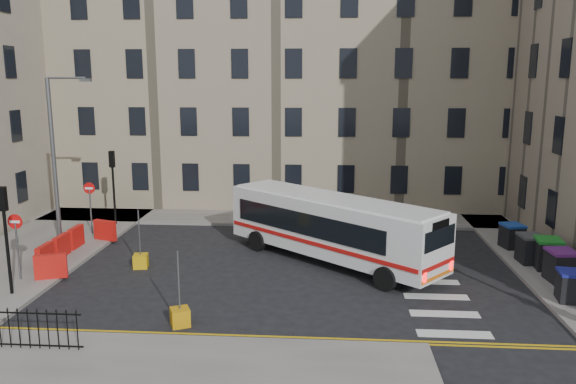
# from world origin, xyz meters

# --- Properties ---
(ground) EXTENTS (120.00, 120.00, 0.00)m
(ground) POSITION_xyz_m (0.00, 0.00, 0.00)
(ground) COLOR black
(ground) RESTS_ON ground
(pavement_north) EXTENTS (36.00, 3.20, 0.15)m
(pavement_north) POSITION_xyz_m (-6.00, 8.60, 0.07)
(pavement_north) COLOR slate
(pavement_north) RESTS_ON ground
(pavement_east) EXTENTS (2.40, 26.00, 0.15)m
(pavement_east) POSITION_xyz_m (9.00, 4.00, 0.07)
(pavement_east) COLOR slate
(pavement_east) RESTS_ON ground
(pavement_west) EXTENTS (6.00, 22.00, 0.15)m
(pavement_west) POSITION_xyz_m (-14.00, 1.00, 0.07)
(pavement_west) COLOR slate
(pavement_west) RESTS_ON ground
(terrace_north) EXTENTS (38.30, 10.80, 17.20)m
(terrace_north) POSITION_xyz_m (-7.00, 15.50, 8.62)
(terrace_north) COLOR gray
(terrace_north) RESTS_ON ground
(traffic_light_nw) EXTENTS (0.28, 0.22, 4.10)m
(traffic_light_nw) POSITION_xyz_m (-12.00, 6.50, 2.87)
(traffic_light_nw) COLOR black
(traffic_light_nw) RESTS_ON pavement_west
(traffic_light_sw) EXTENTS (0.28, 0.22, 4.10)m
(traffic_light_sw) POSITION_xyz_m (-12.00, -4.00, 2.87)
(traffic_light_sw) COLOR black
(traffic_light_sw) RESTS_ON pavement_west
(streetlamp) EXTENTS (0.50, 0.22, 8.14)m
(streetlamp) POSITION_xyz_m (-13.00, 2.00, 4.34)
(streetlamp) COLOR #595B5E
(streetlamp) RESTS_ON pavement_west
(no_entry_north) EXTENTS (0.60, 0.08, 3.00)m
(no_entry_north) POSITION_xyz_m (-12.50, 4.50, 2.08)
(no_entry_north) COLOR #595B5E
(no_entry_north) RESTS_ON pavement_west
(no_entry_south) EXTENTS (0.60, 0.08, 3.00)m
(no_entry_south) POSITION_xyz_m (-12.50, -2.50, 2.08)
(no_entry_south) COLOR #595B5E
(no_entry_south) RESTS_ON pavement_west
(roadworks_barriers) EXTENTS (1.66, 6.26, 1.00)m
(roadworks_barriers) POSITION_xyz_m (-11.84, 0.50, 0.65)
(roadworks_barriers) COLOR red
(roadworks_barriers) RESTS_ON pavement_west
(bus) EXTENTS (9.72, 8.83, 2.92)m
(bus) POSITION_xyz_m (0.02, 1.09, 1.69)
(bus) COLOR silver
(bus) RESTS_ON ground
(wheelie_bin_a) EXTENTS (1.02, 1.13, 1.12)m
(wheelie_bin_a) POSITION_xyz_m (8.70, -3.20, 0.72)
(wheelie_bin_a) COLOR black
(wheelie_bin_a) RESTS_ON pavement_east
(wheelie_bin_b) EXTENTS (1.11, 1.25, 1.29)m
(wheelie_bin_b) POSITION_xyz_m (9.17, -1.12, 0.80)
(wheelie_bin_b) COLOR black
(wheelie_bin_b) RESTS_ON pavement_east
(wheelie_bin_c) EXTENTS (1.15, 1.29, 1.31)m
(wheelie_bin_c) POSITION_xyz_m (9.22, 0.42, 0.81)
(wheelie_bin_c) COLOR black
(wheelie_bin_c) RESTS_ON pavement_east
(wheelie_bin_d) EXTENTS (1.07, 1.21, 1.26)m
(wheelie_bin_d) POSITION_xyz_m (8.77, 1.20, 0.78)
(wheelie_bin_d) COLOR black
(wheelie_bin_d) RESTS_ON pavement_east
(wheelie_bin_e) EXTENTS (1.12, 1.22, 1.16)m
(wheelie_bin_e) POSITION_xyz_m (8.68, 3.45, 0.73)
(wheelie_bin_e) COLOR black
(wheelie_bin_e) RESTS_ON pavement_east
(bollard_yellow) EXTENTS (0.70, 0.70, 0.60)m
(bollard_yellow) POSITION_xyz_m (-8.26, -0.33, 0.30)
(bollard_yellow) COLOR #CC9C0B
(bollard_yellow) RESTS_ON ground
(bollard_chevron) EXTENTS (0.80, 0.80, 0.60)m
(bollard_chevron) POSITION_xyz_m (-5.00, -6.00, 0.30)
(bollard_chevron) COLOR #C0830B
(bollard_chevron) RESTS_ON ground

